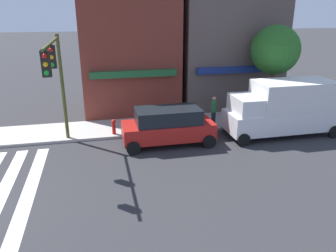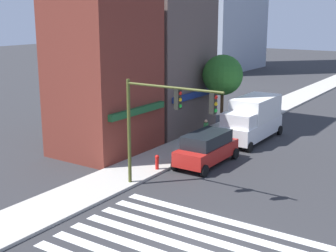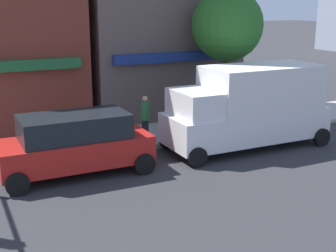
% 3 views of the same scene
% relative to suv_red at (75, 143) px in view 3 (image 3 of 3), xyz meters
% --- Properties ---
extents(suv_red, '(4.70, 2.12, 1.94)m').
position_rel_suv_red_xyz_m(suv_red, '(0.00, 0.00, 0.00)').
color(suv_red, '#B21E19').
rests_on(suv_red, ground_plane).
extents(box_truck_white, '(6.21, 2.42, 3.04)m').
position_rel_suv_red_xyz_m(box_truck_white, '(6.54, -0.00, 0.56)').
color(box_truck_white, white).
rests_on(box_truck_white, ground_plane).
extents(pedestrian_green_top, '(0.32, 0.32, 1.77)m').
position_rel_suv_red_xyz_m(pedestrian_green_top, '(3.16, 1.82, 0.04)').
color(pedestrian_green_top, '#23232D').
rests_on(pedestrian_green_top, sidewalk_left).
extents(street_tree, '(2.97, 2.97, 5.70)m').
position_rel_suv_red_xyz_m(street_tree, '(7.30, 2.80, 3.32)').
color(street_tree, brown).
rests_on(street_tree, sidewalk_left).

